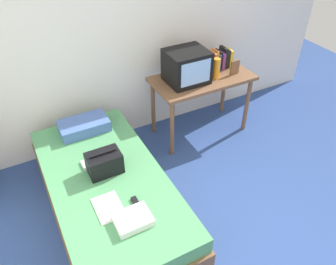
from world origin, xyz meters
The scene contains 14 objects.
ground_plane centered at (0.00, 0.00, 0.00)m, with size 8.00×8.00×0.00m, color #2D4784.
wall_back centered at (0.00, 2.00, 1.30)m, with size 5.20×0.10×2.60m, color silver.
bed centered at (-0.87, 0.81, 0.24)m, with size 1.00×2.00×0.49m.
desk centered at (0.58, 1.54, 0.66)m, with size 1.16×0.60×0.76m.
tv centered at (0.36, 1.55, 0.94)m, with size 0.44×0.39×0.36m.
water_bottle centered at (0.70, 1.46, 0.88)m, with size 0.08×0.08×0.24m, color orange.
book_row centered at (0.88, 1.65, 0.87)m, with size 0.27×0.16×0.25m.
picture_frame centered at (0.94, 1.44, 0.85)m, with size 0.11×0.02×0.17m, color brown.
pillow centered at (-0.84, 1.57, 0.54)m, with size 0.49×0.29×0.12m, color #4766AD.
handbag centered at (-0.85, 0.89, 0.59)m, with size 0.30×0.20×0.22m.
magazine centered at (-0.96, 0.49, 0.49)m, with size 0.21×0.29×0.01m, color white.
remote_dark centered at (-0.75, 0.41, 0.50)m, with size 0.04×0.16×0.02m, color black.
remote_silver centered at (-0.99, 1.04, 0.50)m, with size 0.04×0.14×0.02m, color #B7B7BC.
folded_towel centered at (-0.85, 0.26, 0.52)m, with size 0.28×0.22×0.06m, color white.
Camera 1 is at (-1.35, -1.27, 2.61)m, focal length 35.71 mm.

